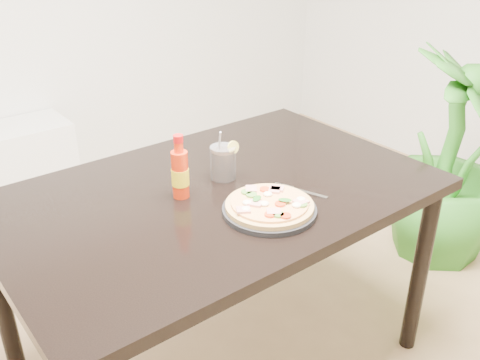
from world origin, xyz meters
TOP-DOWN VIEW (x-y plane):
  - dining_table at (-0.20, 0.40)m, footprint 1.40×0.90m
  - plate at (-0.17, 0.19)m, footprint 0.28×0.28m
  - pizza at (-0.17, 0.19)m, footprint 0.26×0.26m
  - hot_sauce_bottle at (-0.32, 0.43)m, footprint 0.06×0.06m
  - cola_cup at (-0.14, 0.46)m, footprint 0.09×0.09m
  - fork at (-0.01, 0.23)m, footprint 0.08×0.18m
  - houseplant at (1.11, 0.34)m, footprint 0.79×0.79m
  - plant_pot at (1.11, 0.34)m, footprint 0.28×0.28m

SIDE VIEW (x-z plane):
  - plant_pot at x=1.11m, z-range 0.00..0.22m
  - houseplant at x=1.11m, z-range 0.00..1.02m
  - dining_table at x=-0.20m, z-range 0.29..1.04m
  - fork at x=-0.01m, z-range 0.75..0.76m
  - plate at x=-0.17m, z-range 0.75..0.77m
  - pizza at x=-0.17m, z-range 0.76..0.79m
  - cola_cup at x=-0.14m, z-range 0.72..0.89m
  - hot_sauce_bottle at x=-0.32m, z-range 0.73..0.94m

